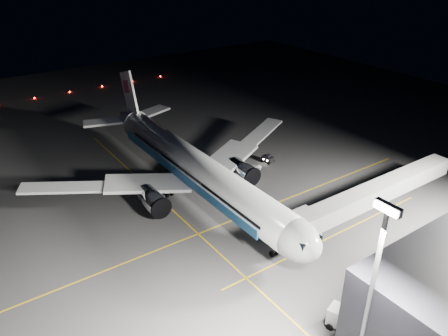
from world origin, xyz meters
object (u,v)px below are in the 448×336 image
jet_bridge (370,195)px  safety_cone_a (242,164)px  safety_cone_b (213,181)px  floodlight_mast_south (373,284)px  safety_cone_c (227,166)px  service_truck (350,322)px  baggage_tug (268,159)px  airliner (193,166)px

jet_bridge → safety_cone_a: bearing=-170.1°
safety_cone_b → floodlight_mast_south: bearing=-14.3°
safety_cone_a → safety_cone_c: (-1.05, -2.95, 0.00)m
jet_bridge → service_truck: jet_bridge is taller
service_truck → safety_cone_b: size_ratio=9.11×
jet_bridge → safety_cone_b: bearing=-151.0°
safety_cone_c → baggage_tug: bearing=70.0°
floodlight_mast_south → service_truck: (-4.31, 4.17, -10.95)m
jet_bridge → baggage_tug: jet_bridge is taller
floodlight_mast_south → service_truck: bearing=135.9°
service_truck → baggage_tug: (-38.63, 20.30, -0.66)m
service_truck → safety_cone_c: service_truck is taller
airliner → safety_cone_a: airliner is taller
floodlight_mast_south → safety_cone_c: (-45.88, 16.44, -12.10)m
service_truck → safety_cone_a: (-40.51, 15.22, -1.15)m
service_truck → safety_cone_c: size_ratio=10.41×
service_truck → safety_cone_c: bearing=144.4°
floodlight_mast_south → safety_cone_a: bearing=156.6°
airliner → baggage_tug: 19.07m
floodlight_mast_south → safety_cone_b: floodlight_mast_south is taller
airliner → floodlight_mast_south: size_ratio=2.97×
airliner → safety_cone_c: bearing=114.7°
airliner → safety_cone_b: (-1.04, 4.70, -4.86)m
floodlight_mast_south → baggage_tug: 50.77m
airliner → jet_bridge: airliner is taller
floodlight_mast_south → safety_cone_a: size_ratio=39.00×
safety_cone_b → baggage_tug: bearing=93.5°
floodlight_mast_south → safety_cone_a: 50.31m
airliner → service_truck: 37.00m
floodlight_mast_south → safety_cone_c: size_ratio=38.81×
floodlight_mast_south → safety_cone_b: 45.10m
airliner → floodlight_mast_south: bearing=-8.3°
safety_cone_b → safety_cone_c: size_ratio=1.14×
floodlight_mast_south → service_truck: 12.49m
airliner → jet_bridge: bearing=38.0°
safety_cone_a → baggage_tug: bearing=69.7°
service_truck → baggage_tug: bearing=133.1°
safety_cone_c → safety_cone_b: bearing=-56.7°
safety_cone_c → floodlight_mast_south: bearing=-19.7°
jet_bridge → safety_cone_a: size_ratio=64.81×
service_truck → safety_cone_b: (-37.80, 6.54, -1.11)m
airliner → service_truck: (36.76, -1.84, -3.75)m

